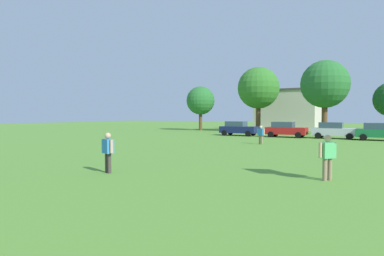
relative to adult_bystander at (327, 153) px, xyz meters
The scene contains 12 objects.
ground_plane 16.49m from the adult_bystander, 117.36° to the left, with size 160.00×160.00×0.00m, color #568C33.
adult_bystander is the anchor object (origin of this frame).
bystander_near_trees 8.82m from the adult_bystander, 161.31° to the right, with size 0.77×0.50×1.72m.
bystander_midfield 15.57m from the adult_bystander, 117.14° to the left, with size 0.70×0.45×1.57m.
parked_car_navy_0 27.09m from the adult_bystander, 118.85° to the left, with size 4.30×2.02×1.68m.
parked_car_red_1 24.79m from the adult_bystander, 107.64° to the left, with size 4.30×2.02×1.68m.
parked_car_silver_2 24.07m from the adult_bystander, 96.33° to the left, with size 4.30×2.02×1.68m.
parked_car_green_3 23.42m from the adult_bystander, 86.29° to the left, with size 4.30×2.02×1.68m.
tree_far_left 40.81m from the adult_bystander, 124.87° to the left, with size 4.41×4.41×6.87m.
tree_left 36.91m from the adult_bystander, 112.54° to the left, with size 5.97×5.97×9.30m.
tree_center 32.06m from the adult_bystander, 98.42° to the left, with size 5.91×5.91×9.21m.
house_left 44.55m from the adult_bystander, 105.49° to the left, with size 9.94×8.03×6.52m.
Camera 1 is at (9.39, 1.87, 2.48)m, focal length 31.69 mm.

